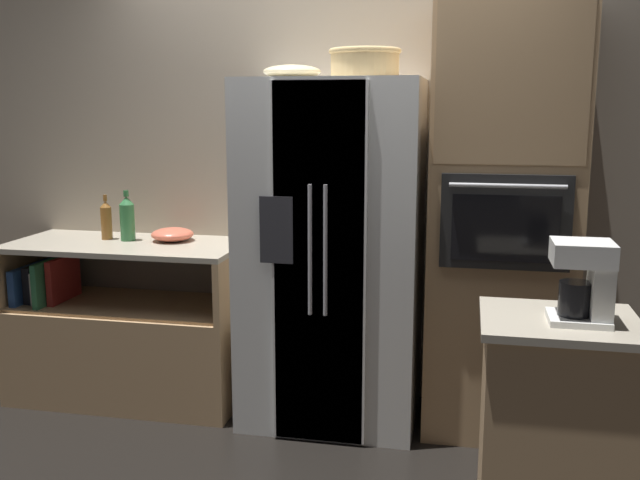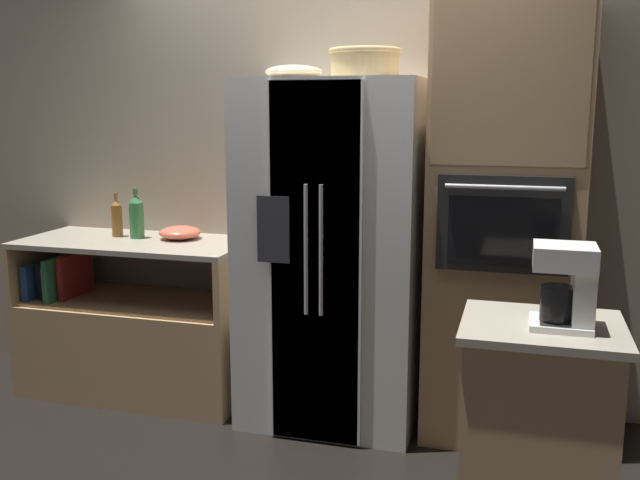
{
  "view_description": "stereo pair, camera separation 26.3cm",
  "coord_description": "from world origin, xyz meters",
  "px_view_note": "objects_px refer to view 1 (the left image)",
  "views": [
    {
      "loc": [
        0.79,
        -3.57,
        1.7
      ],
      "look_at": [
        0.05,
        -0.0,
        1.01
      ],
      "focal_mm": 40.0,
      "sensor_mm": 36.0,
      "label": 1
    },
    {
      "loc": [
        1.05,
        -3.51,
        1.7
      ],
      "look_at": [
        0.05,
        -0.0,
        1.01
      ],
      "focal_mm": 40.0,
      "sensor_mm": 36.0,
      "label": 2
    }
  ],
  "objects_px": {
    "wicker_basket": "(365,62)",
    "bottle_short": "(106,220)",
    "coffee_maker": "(588,279)",
    "bottle_tall": "(127,218)",
    "mixing_bowl": "(172,234)",
    "wall_oven": "(502,220)",
    "refrigerator": "(332,254)",
    "fruit_bowl": "(292,72)"
  },
  "relations": [
    {
      "from": "wicker_basket",
      "to": "bottle_short",
      "type": "distance_m",
      "value": 1.78
    },
    {
      "from": "wicker_basket",
      "to": "coffee_maker",
      "type": "distance_m",
      "value": 1.6
    },
    {
      "from": "bottle_tall",
      "to": "mixing_bowl",
      "type": "bearing_deg",
      "value": 8.32
    },
    {
      "from": "bottle_short",
      "to": "wall_oven",
      "type": "bearing_deg",
      "value": -1.5
    },
    {
      "from": "bottle_tall",
      "to": "coffee_maker",
      "type": "height_order",
      "value": "coffee_maker"
    },
    {
      "from": "bottle_short",
      "to": "mixing_bowl",
      "type": "height_order",
      "value": "bottle_short"
    },
    {
      "from": "refrigerator",
      "to": "bottle_short",
      "type": "distance_m",
      "value": 1.38
    },
    {
      "from": "wall_oven",
      "to": "bottle_tall",
      "type": "xyz_separation_m",
      "value": [
        -2.1,
        0.05,
        -0.07
      ]
    },
    {
      "from": "fruit_bowl",
      "to": "bottle_tall",
      "type": "bearing_deg",
      "value": 174.78
    },
    {
      "from": "wall_oven",
      "to": "fruit_bowl",
      "type": "bearing_deg",
      "value": -177.7
    },
    {
      "from": "fruit_bowl",
      "to": "mixing_bowl",
      "type": "distance_m",
      "value": 1.19
    },
    {
      "from": "fruit_bowl",
      "to": "bottle_short",
      "type": "distance_m",
      "value": 1.42
    },
    {
      "from": "wall_oven",
      "to": "refrigerator",
      "type": "bearing_deg",
      "value": -176.57
    },
    {
      "from": "bottle_tall",
      "to": "bottle_short",
      "type": "distance_m",
      "value": 0.14
    },
    {
      "from": "wicker_basket",
      "to": "coffee_maker",
      "type": "xyz_separation_m",
      "value": [
        0.96,
        -0.98,
        -0.83
      ]
    },
    {
      "from": "coffee_maker",
      "to": "wall_oven",
      "type": "bearing_deg",
      "value": 103.41
    },
    {
      "from": "fruit_bowl",
      "to": "refrigerator",
      "type": "bearing_deg",
      "value": -2.32
    },
    {
      "from": "wall_oven",
      "to": "mixing_bowl",
      "type": "distance_m",
      "value": 1.85
    },
    {
      "from": "wall_oven",
      "to": "mixing_bowl",
      "type": "height_order",
      "value": "wall_oven"
    },
    {
      "from": "refrigerator",
      "to": "coffee_maker",
      "type": "bearing_deg",
      "value": -42.13
    },
    {
      "from": "wall_oven",
      "to": "fruit_bowl",
      "type": "distance_m",
      "value": 1.32
    },
    {
      "from": "wicker_basket",
      "to": "mixing_bowl",
      "type": "bearing_deg",
      "value": 170.61
    },
    {
      "from": "refrigerator",
      "to": "wicker_basket",
      "type": "xyz_separation_m",
      "value": [
        0.17,
        -0.05,
        0.99
      ]
    },
    {
      "from": "bottle_tall",
      "to": "mixing_bowl",
      "type": "xyz_separation_m",
      "value": [
        0.26,
        0.04,
        -0.09
      ]
    },
    {
      "from": "bottle_tall",
      "to": "mixing_bowl",
      "type": "relative_size",
      "value": 1.2
    },
    {
      "from": "refrigerator",
      "to": "wall_oven",
      "type": "relative_size",
      "value": 0.82
    },
    {
      "from": "fruit_bowl",
      "to": "mixing_bowl",
      "type": "bearing_deg",
      "value": 170.18
    },
    {
      "from": "wicker_basket",
      "to": "bottle_short",
      "type": "relative_size",
      "value": 1.37
    },
    {
      "from": "coffee_maker",
      "to": "wicker_basket",
      "type": "bearing_deg",
      "value": 134.51
    },
    {
      "from": "refrigerator",
      "to": "bottle_short",
      "type": "height_order",
      "value": "refrigerator"
    },
    {
      "from": "wall_oven",
      "to": "fruit_bowl",
      "type": "xyz_separation_m",
      "value": [
        -1.09,
        -0.04,
        0.75
      ]
    },
    {
      "from": "fruit_bowl",
      "to": "mixing_bowl",
      "type": "height_order",
      "value": "fruit_bowl"
    },
    {
      "from": "wicker_basket",
      "to": "bottle_tall",
      "type": "relative_size",
      "value": 1.23
    },
    {
      "from": "fruit_bowl",
      "to": "bottle_short",
      "type": "height_order",
      "value": "fruit_bowl"
    },
    {
      "from": "wall_oven",
      "to": "bottle_short",
      "type": "height_order",
      "value": "wall_oven"
    },
    {
      "from": "bottle_tall",
      "to": "mixing_bowl",
      "type": "distance_m",
      "value": 0.28
    },
    {
      "from": "wicker_basket",
      "to": "bottle_tall",
      "type": "xyz_separation_m",
      "value": [
        -1.4,
        0.15,
        -0.85
      ]
    },
    {
      "from": "wicker_basket",
      "to": "bottle_short",
      "type": "height_order",
      "value": "wicker_basket"
    },
    {
      "from": "fruit_bowl",
      "to": "coffee_maker",
      "type": "distance_m",
      "value": 1.87
    },
    {
      "from": "bottle_tall",
      "to": "bottle_short",
      "type": "height_order",
      "value": "bottle_tall"
    },
    {
      "from": "fruit_bowl",
      "to": "bottle_short",
      "type": "xyz_separation_m",
      "value": [
        -1.15,
        0.1,
        -0.83
      ]
    },
    {
      "from": "refrigerator",
      "to": "bottle_tall",
      "type": "xyz_separation_m",
      "value": [
        -1.23,
        0.1,
        0.14
      ]
    }
  ]
}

